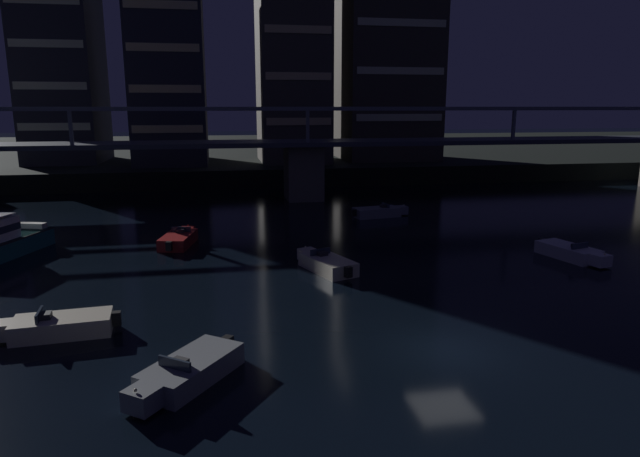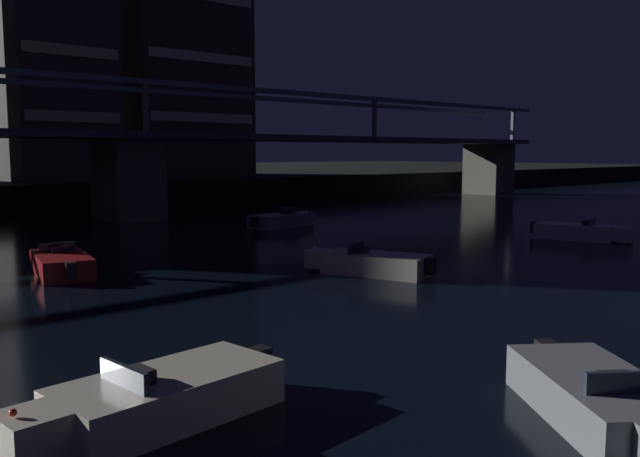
% 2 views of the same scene
% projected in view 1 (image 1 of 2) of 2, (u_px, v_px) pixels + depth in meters
% --- Properties ---
extents(ground_plane, '(400.00, 400.00, 0.00)m').
position_uv_depth(ground_plane, '(446.00, 350.00, 22.14)').
color(ground_plane, black).
extents(far_riverbank, '(240.00, 80.00, 2.20)m').
position_uv_depth(far_riverbank, '(265.00, 152.00, 104.04)').
color(far_riverbank, black).
rests_on(far_riverbank, ground).
extents(river_bridge, '(92.05, 6.40, 9.38)m').
position_uv_depth(river_bridge, '(303.00, 155.00, 57.18)').
color(river_bridge, '#605B51').
rests_on(river_bridge, ground).
extents(tower_west_low, '(8.99, 12.67, 24.68)m').
position_uv_depth(tower_west_low, '(62.00, 67.00, 71.96)').
color(tower_west_low, '#282833').
rests_on(tower_west_low, far_riverbank).
extents(tower_west_tall, '(8.86, 13.71, 23.64)m').
position_uv_depth(tower_west_tall, '(169.00, 70.00, 70.79)').
color(tower_west_tall, '#282833').
rests_on(tower_west_tall, far_riverbank).
extents(tower_central, '(8.75, 11.99, 27.58)m').
position_uv_depth(tower_central, '(292.00, 56.00, 72.62)').
color(tower_central, '#423D38').
rests_on(tower_central, far_riverbank).
extents(tower_east_tall, '(12.49, 11.87, 29.66)m').
position_uv_depth(tower_east_tall, '(388.00, 50.00, 75.79)').
color(tower_east_tall, '#38332D').
rests_on(tower_east_tall, far_riverbank).
extents(speedboat_near_center, '(2.59, 5.22, 1.16)m').
position_uv_depth(speedboat_near_center, '(179.00, 239.00, 38.81)').
color(speedboat_near_center, maroon).
rests_on(speedboat_near_center, ground).
extents(speedboat_near_right, '(3.06, 5.10, 1.16)m').
position_uv_depth(speedboat_near_right, '(326.00, 263.00, 32.82)').
color(speedboat_near_right, beige).
rests_on(speedboat_near_right, ground).
extents(speedboat_mid_center, '(2.69, 5.20, 1.16)m').
position_uv_depth(speedboat_mid_center, '(571.00, 252.00, 35.32)').
color(speedboat_mid_center, silver).
rests_on(speedboat_mid_center, ground).
extents(speedboat_mid_right, '(5.23, 2.42, 1.16)m').
position_uv_depth(speedboat_mid_right, '(379.00, 212.00, 48.73)').
color(speedboat_mid_right, gray).
rests_on(speedboat_mid_right, ground).
extents(speedboat_far_left, '(4.00, 4.69, 1.16)m').
position_uv_depth(speedboat_far_left, '(188.00, 371.00, 19.46)').
color(speedboat_far_left, gray).
rests_on(speedboat_far_left, ground).
extents(speedboat_far_center, '(5.23, 2.15, 1.16)m').
position_uv_depth(speedboat_far_center, '(57.00, 326.00, 23.47)').
color(speedboat_far_center, beige).
rests_on(speedboat_far_center, ground).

